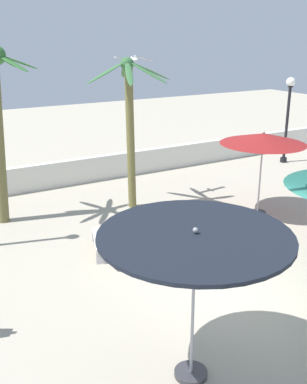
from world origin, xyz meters
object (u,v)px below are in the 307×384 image
Objects in this scene: patio_umbrella_2 at (263,139)px; lounge_chair_1 at (106,241)px; lamp_post_1 at (288,110)px; seagull_2 at (134,59)px; patio_umbrella_3 at (195,243)px; palm_tree_1 at (129,113)px.

patio_umbrella_2 is 1.32× the size of lounge_chair_1.
seagull_2 is at bearing -174.28° from lamp_post_1.
patio_umbrella_3 reaches higher than lounge_chair_1.
seagull_2 is (3.31, 8.04, 2.15)m from patio_umbrella_3.
patio_umbrella_2 reaches higher than lounge_chair_1.
patio_umbrella_2 is at bearing -39.25° from palm_tree_1.
lamp_post_1 is at bearing 22.33° from lounge_chair_1.
seagull_2 is (0.59, 0.76, 1.51)m from palm_tree_1.
lamp_post_1 is at bearing 38.92° from patio_umbrella_3.
patio_umbrella_2 is at bearing -141.94° from lamp_post_1.
patio_umbrella_3 is 0.62× the size of palm_tree_1.
patio_umbrella_2 is 0.90× the size of patio_umbrella_3.
lounge_chair_1 is at bearing -127.94° from seagull_2.
lounge_chair_1 is at bearing -127.88° from palm_tree_1.
palm_tree_1 reaches higher than patio_umbrella_3.
seagull_2 is at bearing 127.12° from patio_umbrella_2.
patio_umbrella_3 is 7.80m from palm_tree_1.
palm_tree_1 reaches higher than lounge_chair_1.
palm_tree_1 reaches higher than lamp_post_1.
patio_umbrella_2 is at bearing 2.36° from lounge_chair_1.
lamp_post_1 reaches higher than lounge_chair_1.
seagull_2 reaches higher than lamp_post_1.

